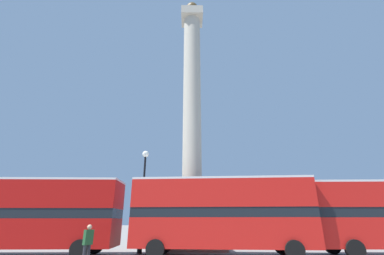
{
  "coord_description": "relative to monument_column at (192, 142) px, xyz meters",
  "views": [
    {
      "loc": [
        -0.27,
        -20.65,
        1.94
      ],
      "look_at": [
        0.0,
        0.0,
        9.45
      ],
      "focal_mm": 24.0,
      "sensor_mm": 36.0,
      "label": 1
    }
  ],
  "objects": [
    {
      "name": "ground_plane",
      "position": [
        0.0,
        0.0,
        -8.13
      ],
      "size": [
        200.0,
        200.0,
        0.0
      ],
      "primitive_type": "plane",
      "color": "gray"
    },
    {
      "name": "monument_column",
      "position": [
        0.0,
        0.0,
        0.0
      ],
      "size": [
        4.75,
        4.75,
        23.12
      ],
      "color": "#ADA593",
      "rests_on": "ground_plane"
    },
    {
      "name": "bus_a",
      "position": [
        -9.66,
        -4.32,
        -5.74
      ],
      "size": [
        10.3,
        2.95,
        4.31
      ],
      "rotation": [
        0.0,
        0.0,
        0.01
      ],
      "color": "#A80F0C",
      "rests_on": "ground_plane"
    },
    {
      "name": "bus_c",
      "position": [
        1.71,
        -4.45,
        -5.71
      ],
      "size": [
        10.66,
        3.64,
        4.37
      ],
      "rotation": [
        0.0,
        0.0,
        -0.09
      ],
      "color": "red",
      "rests_on": "ground_plane"
    },
    {
      "name": "equestrian_statue",
      "position": [
        -11.53,
        5.04,
        -6.65
      ],
      "size": [
        4.09,
        3.34,
        5.55
      ],
      "rotation": [
        0.0,
        0.0,
        0.24
      ],
      "color": "#ADA593",
      "rests_on": "ground_plane"
    },
    {
      "name": "street_lamp",
      "position": [
        -3.35,
        -2.8,
        -4.22
      ],
      "size": [
        0.46,
        0.46,
        6.63
      ],
      "color": "black",
      "rests_on": "ground_plane"
    },
    {
      "name": "pedestrian_near_lamp",
      "position": [
        -5.09,
        -7.19,
        -7.12
      ],
      "size": [
        0.4,
        0.49,
        1.76
      ],
      "rotation": [
        0.0,
        0.0,
        4.17
      ],
      "color": "#28282D",
      "rests_on": "ground_plane"
    }
  ]
}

